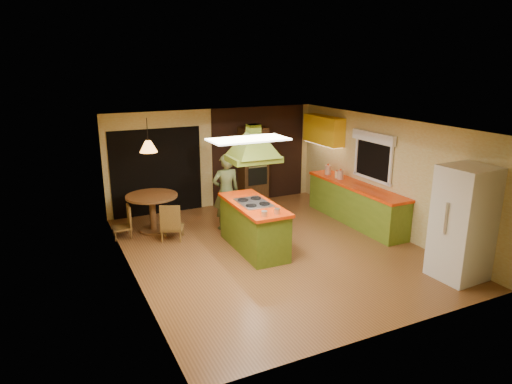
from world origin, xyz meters
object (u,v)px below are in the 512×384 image
kitchen_island (254,226)px  dining_table (152,206)px  canister_large (328,170)px  refrigerator (463,223)px  man (226,192)px  wall_oven (253,166)px

kitchen_island → dining_table: 2.44m
dining_table → canister_large: canister_large is taller
refrigerator → dining_table: size_ratio=1.77×
man → canister_large: bearing=-173.8°
kitchen_island → wall_oven: size_ratio=0.97×
kitchen_island → wall_oven: wall_oven is taller
man → canister_large: man is taller
dining_table → canister_large: 4.36m
man → refrigerator: 4.82m
wall_oven → refrigerator: bearing=-72.8°
wall_oven → canister_large: size_ratio=8.86×
man → refrigerator: bearing=127.5°
man → wall_oven: size_ratio=0.85×
man → wall_oven: wall_oven is taller
wall_oven → kitchen_island: bearing=-112.3°
wall_oven → canister_large: 1.94m
dining_table → canister_large: bearing=-5.2°
refrigerator → dining_table: (-4.25, 4.52, -0.40)m
kitchen_island → refrigerator: refrigerator is taller
wall_oven → dining_table: (-2.85, -0.87, -0.42)m
wall_oven → dining_table: bearing=-160.3°
refrigerator → canister_large: 4.12m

